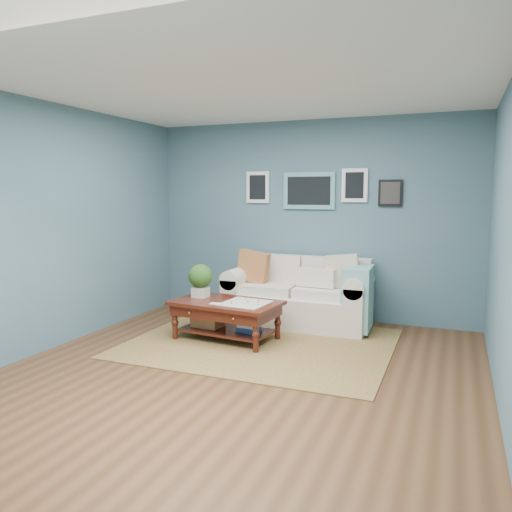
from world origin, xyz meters
The scene contains 4 objects.
room_shell centered at (0.00, 0.06, 1.36)m, with size 5.00×5.02×2.70m.
area_rug centered at (-0.15, 1.04, 0.01)m, with size 2.92×2.33×0.01m, color brown.
loveseat centered at (0.07, 2.03, 0.40)m, with size 1.90×0.86×0.98m.
coffee_table centered at (-0.65, 1.04, 0.38)m, with size 1.30×0.84×0.87m.
Camera 1 is at (1.88, -4.14, 1.72)m, focal length 35.00 mm.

